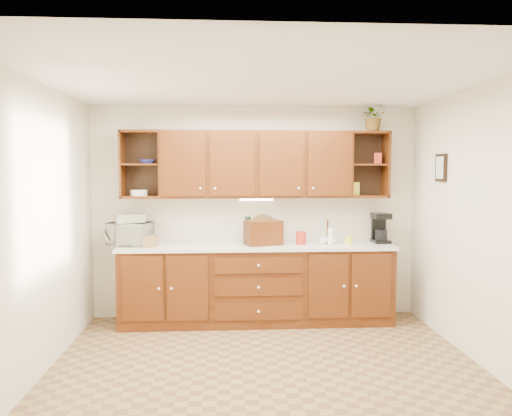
{
  "coord_description": "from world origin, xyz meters",
  "views": [
    {
      "loc": [
        -0.37,
        -4.42,
        1.82
      ],
      "look_at": [
        -0.03,
        1.15,
        1.4
      ],
      "focal_mm": 35.0,
      "sensor_mm": 36.0,
      "label": 1
    }
  ],
  "objects": [
    {
      "name": "right_wall",
      "position": [
        2.0,
        0.0,
        1.3
      ],
      "size": [
        0.0,
        3.5,
        3.5
      ],
      "primitive_type": "plane",
      "rotation": [
        1.57,
        0.0,
        -1.57
      ],
      "color": "beige",
      "rests_on": "floor"
    },
    {
      "name": "countertop",
      "position": [
        0.0,
        1.44,
        0.92
      ],
      "size": [
        3.24,
        0.64,
        0.04
      ],
      "primitive_type": "cube",
      "color": "white",
      "rests_on": "base_cabinets"
    },
    {
      "name": "woven_tray",
      "position": [
        0.09,
        1.69,
        0.95
      ],
      "size": [
        0.35,
        0.09,
        0.34
      ],
      "primitive_type": "cylinder",
      "rotation": [
        1.36,
        0.0,
        -0.01
      ],
      "color": "olive",
      "rests_on": "countertop"
    },
    {
      "name": "back_wall",
      "position": [
        0.0,
        1.75,
        1.3
      ],
      "size": [
        4.0,
        0.0,
        4.0
      ],
      "primitive_type": "plane",
      "rotation": [
        1.57,
        0.0,
        0.0
      ],
      "color": "beige",
      "rests_on": "floor"
    },
    {
      "name": "potted_plant",
      "position": [
        1.41,
        1.53,
        2.46
      ],
      "size": [
        0.39,
        0.37,
        0.35
      ],
      "primitive_type": "imported",
      "rotation": [
        0.0,
        0.0,
        0.4
      ],
      "color": "#999999",
      "rests_on": "upper_cabinets"
    },
    {
      "name": "canister_white",
      "position": [
        0.89,
        1.44,
        1.04
      ],
      "size": [
        0.08,
        0.08,
        0.19
      ],
      "primitive_type": "cylinder",
      "rotation": [
        0.0,
        0.0,
        -0.12
      ],
      "color": "white",
      "rests_on": "countertop"
    },
    {
      "name": "plate_stack",
      "position": [
        -1.4,
        1.58,
        1.56
      ],
      "size": [
        0.26,
        0.26,
        0.07
      ],
      "primitive_type": "cylinder",
      "rotation": [
        0.0,
        0.0,
        -0.39
      ],
      "color": "white",
      "rests_on": "upper_cabinets"
    },
    {
      "name": "bread_box",
      "position": [
        0.08,
        1.42,
        1.09
      ],
      "size": [
        0.47,
        0.36,
        0.29
      ],
      "primitive_type": "cube",
      "rotation": [
        0.0,
        0.0,
        0.28
      ],
      "color": "#381606",
      "rests_on": "countertop"
    },
    {
      "name": "microwave",
      "position": [
        -1.5,
        1.51,
        1.07
      ],
      "size": [
        0.56,
        0.45,
        0.27
      ],
      "primitive_type": "imported",
      "rotation": [
        0.0,
        0.0,
        -0.28
      ],
      "color": "beige",
      "rests_on": "countertop"
    },
    {
      "name": "base_cabinets",
      "position": [
        0.0,
        1.45,
        0.45
      ],
      "size": [
        3.2,
        0.6,
        0.9
      ],
      "primitive_type": "cube",
      "color": "#381606",
      "rests_on": "floor"
    },
    {
      "name": "ceiling",
      "position": [
        0.0,
        0.0,
        2.6
      ],
      "size": [
        4.0,
        4.0,
        0.0
      ],
      "primitive_type": "plane",
      "rotation": [
        3.14,
        0.0,
        0.0
      ],
      "color": "white",
      "rests_on": "back_wall"
    },
    {
      "name": "wine_bottle",
      "position": [
        -0.1,
        1.55,
        1.1
      ],
      "size": [
        0.08,
        0.08,
        0.33
      ],
      "primitive_type": "cylinder",
      "rotation": [
        0.0,
        0.0,
        0.11
      ],
      "color": "black",
      "rests_on": "countertop"
    },
    {
      "name": "wicker_basket",
      "position": [
        -1.27,
        1.4,
        1.0
      ],
      "size": [
        0.32,
        0.32,
        0.13
      ],
      "primitive_type": "cylinder",
      "rotation": [
        0.0,
        0.0,
        -0.4
      ],
      "color": "olive",
      "rests_on": "countertop"
    },
    {
      "name": "undercabinet_light",
      "position": [
        0.0,
        1.53,
        1.47
      ],
      "size": [
        0.4,
        0.05,
        0.02
      ],
      "primitive_type": "cube",
      "color": "white",
      "rests_on": "upper_cabinets"
    },
    {
      "name": "pantry_box_red",
      "position": [
        1.48,
        1.56,
        1.97
      ],
      "size": [
        0.11,
        0.1,
        0.13
      ],
      "primitive_type": "cube",
      "rotation": [
        0.0,
        0.0,
        -0.35
      ],
      "color": "#AD2819",
      "rests_on": "upper_cabinets"
    },
    {
      "name": "left_wall",
      "position": [
        -2.0,
        0.0,
        1.3
      ],
      "size": [
        0.0,
        3.5,
        3.5
      ],
      "primitive_type": "plane",
      "rotation": [
        1.57,
        0.0,
        1.57
      ],
      "color": "beige",
      "rests_on": "floor"
    },
    {
      "name": "floor",
      "position": [
        0.0,
        0.0,
        0.0
      ],
      "size": [
        4.0,
        4.0,
        0.0
      ],
      "primitive_type": "plane",
      "color": "olive",
      "rests_on": "ground"
    },
    {
      "name": "framed_picture",
      "position": [
        1.98,
        0.9,
        1.85
      ],
      "size": [
        0.03,
        0.24,
        0.3
      ],
      "primitive_type": "cube",
      "color": "black",
      "rests_on": "right_wall"
    },
    {
      "name": "upper_cabinets",
      "position": [
        0.01,
        1.59,
        1.89
      ],
      "size": [
        3.2,
        0.33,
        0.8
      ],
      "color": "#381606",
      "rests_on": "back_wall"
    },
    {
      "name": "coffee_maker",
      "position": [
        1.52,
        1.54,
        1.11
      ],
      "size": [
        0.2,
        0.25,
        0.36
      ],
      "rotation": [
        0.0,
        0.0,
        0.01
      ],
      "color": "black",
      "rests_on": "countertop"
    },
    {
      "name": "pantry_box_yellow",
      "position": [
        1.21,
        1.58,
        1.6
      ],
      "size": [
        0.1,
        0.09,
        0.16
      ],
      "primitive_type": "cube",
      "rotation": [
        0.0,
        0.0,
        0.24
      ],
      "color": "yellow",
      "rests_on": "upper_cabinets"
    },
    {
      "name": "bowl_stack",
      "position": [
        -1.3,
        1.55,
        1.92
      ],
      "size": [
        0.25,
        0.25,
        0.05
      ],
      "primitive_type": "imported",
      "rotation": [
        0.0,
        0.0,
        0.39
      ],
      "color": "navy",
      "rests_on": "upper_cabinets"
    },
    {
      "name": "canister_red",
      "position": [
        0.53,
        1.45,
        1.02
      ],
      "size": [
        0.15,
        0.15,
        0.15
      ],
      "primitive_type": "cylinder",
      "rotation": [
        0.0,
        0.0,
        0.27
      ],
      "color": "#AD2819",
      "rests_on": "countertop"
    },
    {
      "name": "canister_yellow",
      "position": [
        1.09,
        1.39,
        0.99
      ],
      "size": [
        0.11,
        0.11,
        0.11
      ],
      "primitive_type": "cylinder",
      "rotation": [
        0.0,
        0.0,
        0.16
      ],
      "color": "yellow",
      "rests_on": "countertop"
    },
    {
      "name": "mug_tree",
      "position": [
        0.86,
        1.51,
        0.98
      ],
      "size": [
        0.26,
        0.26,
        0.28
      ],
      "rotation": [
        0.0,
        0.0,
        -0.29
      ],
      "color": "#381606",
      "rests_on": "countertop"
    },
    {
      "name": "towel_stack",
      "position": [
        -1.5,
        1.51,
        1.26
      ],
      "size": [
        0.39,
        0.34,
        0.1
      ],
      "primitive_type": "cube",
      "rotation": [
        0.0,
        0.0,
        0.37
      ],
      "color": "#E3C26B",
      "rests_on": "microwave"
    }
  ]
}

